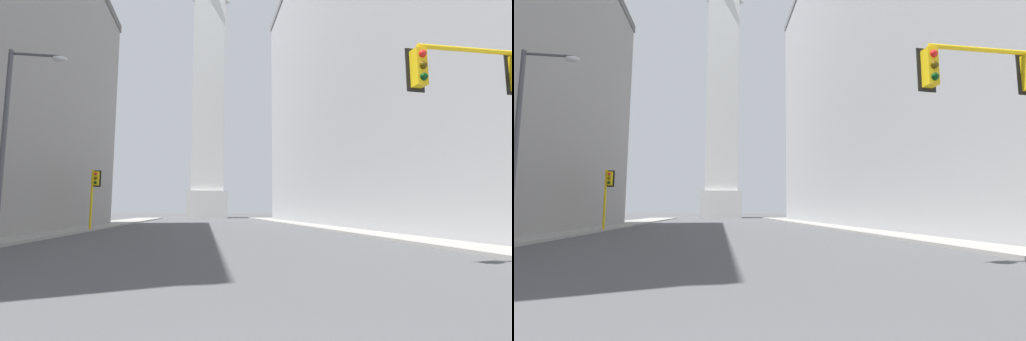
{
  "view_description": "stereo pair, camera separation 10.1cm",
  "coord_description": "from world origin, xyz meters",
  "views": [
    {
      "loc": [
        -0.53,
        -0.73,
        1.55
      ],
      "look_at": [
        7.9,
        55.22,
        8.25
      ],
      "focal_mm": 24.0,
      "sensor_mm": 36.0,
      "label": 1
    },
    {
      "loc": [
        -0.43,
        -0.75,
        1.55
      ],
      "look_at": [
        7.9,
        55.22,
        8.25
      ],
      "focal_mm": 24.0,
      "sensor_mm": 36.0,
      "label": 2
    }
  ],
  "objects": [
    {
      "name": "sidewalk_left",
      "position": [
        -11.55,
        27.74,
        0.07
      ],
      "size": [
        5.0,
        92.45,
        0.15
      ],
      "primitive_type": "cube",
      "color": "gray",
      "rests_on": "ground_plane"
    },
    {
      "name": "sidewalk_right",
      "position": [
        11.55,
        27.74,
        0.07
      ],
      "size": [
        5.0,
        92.45,
        0.15
      ],
      "primitive_type": "cube",
      "color": "gray",
      "rests_on": "ground_plane"
    },
    {
      "name": "building_right",
      "position": [
        25.45,
        30.95,
        18.23
      ],
      "size": [
        28.22,
        57.47,
        36.43
      ],
      "color": "#9E9EA0",
      "rests_on": "ground_plane"
    },
    {
      "name": "obelisk",
      "position": [
        0.0,
        77.04,
        28.41
      ],
      "size": [
        8.75,
        8.75,
        59.63
      ],
      "color": "silver",
      "rests_on": "ground_plane"
    },
    {
      "name": "traffic_light_near_right",
      "position": [
        7.89,
        7.91,
        4.86
      ],
      "size": [
        4.1,
        0.51,
        6.43
      ],
      "color": "yellow",
      "rests_on": "ground_plane"
    },
    {
      "name": "traffic_light_mid_left",
      "position": [
        -9.19,
        27.88,
        3.18
      ],
      "size": [
        0.79,
        0.52,
        4.81
      ],
      "color": "yellow",
      "rests_on": "ground_plane"
    },
    {
      "name": "street_lamp",
      "position": [
        -8.81,
        15.22,
        5.24
      ],
      "size": [
        2.45,
        0.36,
        8.67
      ],
      "color": "#4C4C51",
      "rests_on": "ground_plane"
    }
  ]
}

